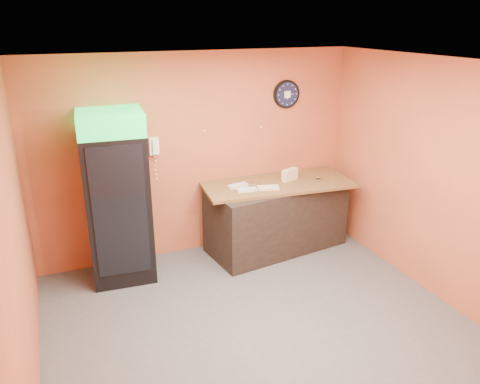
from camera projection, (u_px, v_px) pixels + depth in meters
floor at (257, 322)px, 5.22m from camera, size 4.50×4.50×0.00m
back_wall at (198, 156)px, 6.46m from camera, size 4.50×0.02×2.80m
left_wall at (15, 245)px, 3.92m from camera, size 0.02×4.00×2.80m
right_wall at (431, 179)px, 5.54m from camera, size 0.02×4.00×2.80m
ceiling at (261, 64)px, 4.24m from camera, size 4.50×4.00×0.02m
beverage_cooler at (118, 200)px, 5.81m from camera, size 0.82×0.83×2.17m
prep_counter at (276, 217)px, 6.77m from camera, size 2.05×1.12×0.98m
wall_clock at (286, 94)px, 6.64m from camera, size 0.40×0.06×0.40m
wall_phone at (154, 146)px, 6.12m from camera, size 0.13×0.11×0.23m
butcher_paper at (277, 184)px, 6.59m from camera, size 2.18×1.11×0.04m
sub_roll_stack at (290, 175)px, 6.63m from camera, size 0.28×0.18×0.17m
wrapped_sandwich_left at (247, 190)px, 6.24m from camera, size 0.28×0.14×0.04m
wrapped_sandwich_mid at (268, 188)px, 6.31m from camera, size 0.31×0.19×0.04m
wrapped_sandwich_right at (238, 186)px, 6.39m from camera, size 0.28×0.15×0.04m
kitchen_tool at (257, 183)px, 6.47m from camera, size 0.06×0.06×0.06m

